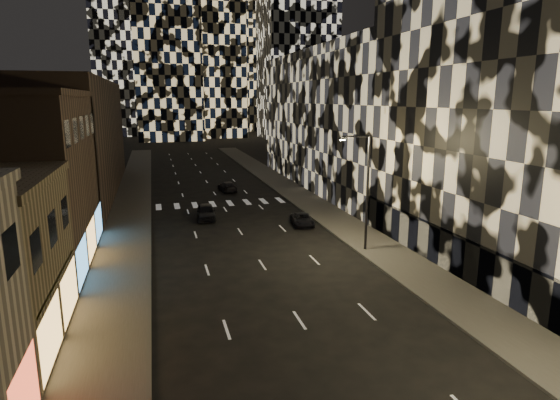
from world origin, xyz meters
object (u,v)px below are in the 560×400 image
streetlight_far (365,185)px  car_dark_rightlane (302,220)px  car_dark_midlane (206,212)px  car_dark_oncoming (227,186)px

streetlight_far → car_dark_rightlane: streetlight_far is taller
car_dark_midlane → car_dark_rightlane: 9.82m
car_dark_oncoming → car_dark_rightlane: (4.27, -18.57, -0.07)m
streetlight_far → car_dark_oncoming: bearing=103.6°
car_dark_oncoming → car_dark_rightlane: bearing=96.8°
streetlight_far → car_dark_oncoming: size_ratio=2.05×
streetlight_far → car_dark_midlane: 17.75m
car_dark_midlane → car_dark_rightlane: bearing=-25.5°
car_dark_midlane → car_dark_rightlane: car_dark_midlane is taller
streetlight_far → car_dark_rightlane: size_ratio=2.23×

